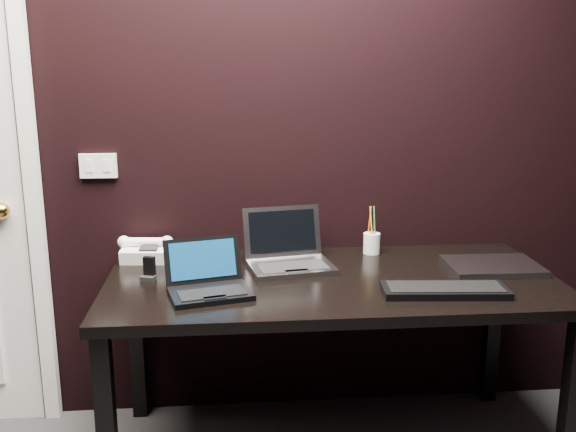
{
  "coord_description": "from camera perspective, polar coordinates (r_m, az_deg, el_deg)",
  "views": [
    {
      "loc": [
        -0.07,
        -0.89,
        1.54
      ],
      "look_at": [
        0.13,
        1.35,
        1.0
      ],
      "focal_mm": 40.0,
      "sensor_mm": 36.0,
      "label": 1
    }
  ],
  "objects": [
    {
      "name": "closed_laptop",
      "position": [
        2.66,
        17.73,
        -4.27
      ],
      "size": [
        0.36,
        0.26,
        0.02
      ],
      "color": "#97979D",
      "rests_on": "desk"
    },
    {
      "name": "desk",
      "position": [
        2.48,
        3.92,
        -7.19
      ],
      "size": [
        1.7,
        0.8,
        0.74
      ],
      "color": "black",
      "rests_on": "ground"
    },
    {
      "name": "desk_phone",
      "position": [
        2.71,
        -12.48,
        -2.97
      ],
      "size": [
        0.23,
        0.19,
        0.11
      ],
      "color": "white",
      "rests_on": "desk"
    },
    {
      "name": "wall_switch",
      "position": [
        2.76,
        -16.51,
        4.3
      ],
      "size": [
        0.15,
        0.02,
        0.1
      ],
      "color": "silver",
      "rests_on": "wall_back"
    },
    {
      "name": "pen_cup",
      "position": [
        2.76,
        7.44,
        -2.34
      ],
      "size": [
        0.08,
        0.08,
        0.21
      ],
      "color": "white",
      "rests_on": "desk"
    },
    {
      "name": "netbook",
      "position": [
        2.29,
        -7.11,
        -5.95
      ],
      "size": [
        0.33,
        0.31,
        0.18
      ],
      "color": "black",
      "rests_on": "desk"
    },
    {
      "name": "ext_keyboard",
      "position": [
        2.34,
        13.77,
        -6.4
      ],
      "size": [
        0.45,
        0.18,
        0.03
      ],
      "color": "black",
      "rests_on": "desk"
    },
    {
      "name": "wall_back",
      "position": [
        2.7,
        -3.57,
        8.48
      ],
      "size": [
        4.0,
        0.0,
        4.0
      ],
      "primitive_type": "plane",
      "rotation": [
        1.57,
        0.0,
        0.0
      ],
      "color": "black",
      "rests_on": "ground"
    },
    {
      "name": "mobile_phone",
      "position": [
        2.46,
        -12.25,
        -4.84
      ],
      "size": [
        0.06,
        0.06,
        0.09
      ],
      "color": "black",
      "rests_on": "desk"
    },
    {
      "name": "silver_laptop",
      "position": [
        2.55,
        0.06,
        -3.65
      ],
      "size": [
        0.36,
        0.34,
        0.22
      ],
      "color": "#96969B",
      "rests_on": "desk"
    }
  ]
}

